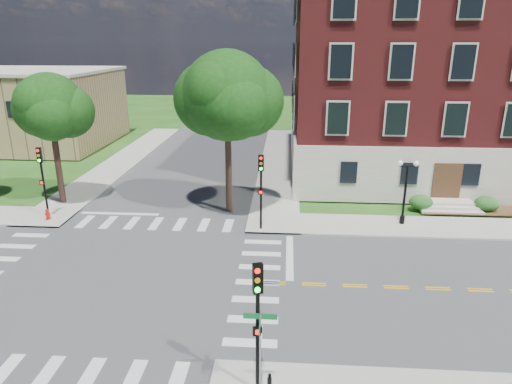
# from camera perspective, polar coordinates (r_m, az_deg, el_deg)

# --- Properties ---
(ground) EXTENTS (160.00, 160.00, 0.00)m
(ground) POSITION_cam_1_polar(r_m,az_deg,el_deg) (24.66, -17.01, -10.21)
(ground) COLOR #1F4A14
(ground) RESTS_ON ground
(road_ew) EXTENTS (90.00, 12.00, 0.01)m
(road_ew) POSITION_cam_1_polar(r_m,az_deg,el_deg) (24.65, -17.01, -10.20)
(road_ew) COLOR #3D3D3F
(road_ew) RESTS_ON ground
(road_ns) EXTENTS (12.00, 90.00, 0.01)m
(road_ns) POSITION_cam_1_polar(r_m,az_deg,el_deg) (24.65, -17.02, -10.20)
(road_ns) COLOR #3D3D3F
(road_ns) RESTS_ON ground
(sidewalk_ne) EXTENTS (34.00, 34.00, 0.12)m
(sidewalk_ne) POSITION_cam_1_polar(r_m,az_deg,el_deg) (37.89, 14.21, 0.31)
(sidewalk_ne) COLOR #9E9B93
(sidewalk_ne) RESTS_ON ground
(sidewalk_nw) EXTENTS (34.00, 34.00, 0.12)m
(sidewalk_nw) POSITION_cam_1_polar(r_m,az_deg,el_deg) (44.26, -28.89, 1.14)
(sidewalk_nw) COLOR #9E9B93
(sidewalk_nw) RESTS_ON ground
(crosswalk_east) EXTENTS (2.20, 10.20, 0.02)m
(crosswalk_east) POSITION_cam_1_polar(r_m,az_deg,el_deg) (23.18, 0.21, -11.27)
(crosswalk_east) COLOR silver
(crosswalk_east) RESTS_ON ground
(stop_bar_east) EXTENTS (0.40, 5.50, 0.00)m
(stop_bar_east) POSITION_cam_1_polar(r_m,az_deg,el_deg) (25.79, 4.24, -8.06)
(stop_bar_east) COLOR silver
(stop_bar_east) RESTS_ON ground
(main_building) EXTENTS (30.60, 22.40, 16.50)m
(main_building) POSITION_cam_1_polar(r_m,az_deg,el_deg) (44.95, 24.76, 12.80)
(main_building) COLOR #B9B1A3
(main_building) RESTS_ON ground
(secondary_building) EXTENTS (20.40, 15.40, 8.30)m
(secondary_building) POSITION_cam_1_polar(r_m,az_deg,el_deg) (59.09, -27.56, 9.40)
(secondary_building) COLOR #9D8157
(secondary_building) RESTS_ON ground
(tree_c) EXTENTS (4.65, 4.65, 9.34)m
(tree_c) POSITION_cam_1_polar(r_m,az_deg,el_deg) (35.15, -24.36, 9.66)
(tree_c) COLOR black
(tree_c) RESTS_ON ground
(tree_d) EXTENTS (5.92, 5.92, 10.90)m
(tree_d) POSITION_cam_1_polar(r_m,az_deg,el_deg) (30.37, -3.63, 11.88)
(tree_d) COLOR black
(tree_d) RESTS_ON ground
(traffic_signal_se) EXTENTS (0.37, 0.43, 4.80)m
(traffic_signal_se) POSITION_cam_1_polar(r_m,az_deg,el_deg) (15.12, 0.21, -14.86)
(traffic_signal_se) COLOR black
(traffic_signal_se) RESTS_ON ground
(traffic_signal_ne) EXTENTS (0.35, 0.39, 4.80)m
(traffic_signal_ne) POSITION_cam_1_polar(r_m,az_deg,el_deg) (28.00, 0.63, 1.20)
(traffic_signal_ne) COLOR black
(traffic_signal_ne) RESTS_ON ground
(traffic_signal_nw) EXTENTS (0.36, 0.42, 4.80)m
(traffic_signal_nw) POSITION_cam_1_polar(r_m,az_deg,el_deg) (33.04, -25.17, 2.11)
(traffic_signal_nw) COLOR black
(traffic_signal_nw) RESTS_ON ground
(twin_lamp_west) EXTENTS (1.36, 0.36, 4.23)m
(twin_lamp_west) POSITION_cam_1_polar(r_m,az_deg,el_deg) (30.55, 18.18, 0.44)
(twin_lamp_west) COLOR black
(twin_lamp_west) RESTS_ON ground
(street_sign_pole) EXTENTS (1.10, 1.10, 3.10)m
(street_sign_pole) POSITION_cam_1_polar(r_m,az_deg,el_deg) (15.55, 0.55, -17.76)
(street_sign_pole) COLOR gray
(street_sign_pole) RESTS_ON ground
(fire_hydrant) EXTENTS (0.35, 0.35, 0.75)m
(fire_hydrant) POSITION_cam_1_polar(r_m,az_deg,el_deg) (33.39, -24.59, -2.58)
(fire_hydrant) COLOR #B2140D
(fire_hydrant) RESTS_ON ground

